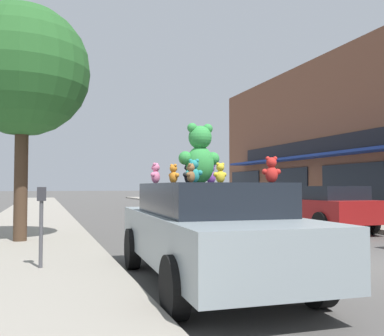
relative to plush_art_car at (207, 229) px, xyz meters
name	(u,v)px	position (x,y,z in m)	size (l,w,h in m)	color
ground_plane	(350,264)	(3.05, 0.64, -0.80)	(260.00, 260.00, 0.00)	#514F4C
sidewalk_near	(13,284)	(-2.64, 0.64, -0.73)	(3.14, 90.00, 0.14)	gray
plush_art_car	(207,229)	(0.00, 0.00, 0.00)	(2.10, 4.85, 1.47)	#8C999E
teddy_bear_giant	(200,154)	(0.01, 0.34, 1.12)	(0.68, 0.42, 0.93)	green
teddy_bear_brown	(191,173)	(-0.55, -0.86, 0.78)	(0.16, 0.16, 0.24)	olive
teddy_bear_black	(189,173)	(0.08, 1.08, 0.84)	(0.25, 0.24, 0.36)	black
teddy_bear_purple	(211,174)	(0.44, 0.95, 0.83)	(0.26, 0.19, 0.34)	purple
teddy_bear_pink	(156,173)	(-0.58, 0.77, 0.83)	(0.21, 0.23, 0.33)	pink
teddy_bear_teal	(194,171)	(-0.43, -0.64, 0.82)	(0.23, 0.19, 0.31)	teal
teddy_bear_orange	(174,174)	(-0.41, 0.34, 0.81)	(0.16, 0.22, 0.29)	orange
teddy_bear_yellow	(220,173)	(0.15, -0.14, 0.81)	(0.22, 0.14, 0.30)	yellow
teddy_bear_red	(271,170)	(0.49, -1.02, 0.83)	(0.26, 0.18, 0.34)	red
parked_car_far_center	(318,205)	(6.08, 5.81, 0.01)	(1.92, 4.28, 1.43)	maroon
street_tree	(23,71)	(-2.77, 5.04, 3.38)	(3.16, 3.16, 5.64)	#473323
parking_meter	(41,216)	(-2.29, 1.35, 0.15)	(0.14, 0.10, 1.27)	#4C4C51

